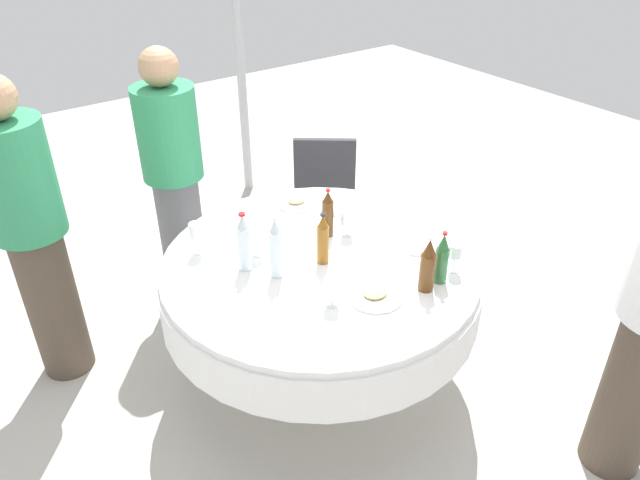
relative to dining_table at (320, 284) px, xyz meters
The scene contains 23 objects.
ground_plane 0.60m from the dining_table, ahead, with size 10.00×10.00×0.00m, color #B7B2A8.
dining_table is the anchor object (origin of this frame).
bottle_clear_inner 0.37m from the dining_table, ahead, with size 0.06×0.06×0.31m.
bottle_brown_right 0.59m from the dining_table, 117.42° to the left, with size 0.07×0.07×0.27m.
bottle_brown_rear 0.35m from the dining_table, 135.74° to the right, with size 0.06×0.06×0.26m.
bottle_green_west 0.63m from the dining_table, 126.23° to the left, with size 0.06×0.06×0.26m.
bottle_amber_mid 0.27m from the dining_table, 98.29° to the left, with size 0.06×0.06×0.26m.
bottle_clear_left 0.45m from the dining_table, 24.35° to the right, with size 0.06×0.06×0.30m.
wine_glass_west 0.65m from the dining_table, 42.41° to the right, with size 0.06×0.06×0.16m.
wine_glass_mid 0.42m from the dining_table, 62.37° to the left, with size 0.07×0.07×0.14m.
wine_glass_left 0.67m from the dining_table, 135.56° to the left, with size 0.06×0.06×0.14m.
wine_glass_outer 0.40m from the dining_table, 43.64° to the right, with size 0.07×0.07×0.14m.
wine_glass_south 0.36m from the dining_table, 157.10° to the right, with size 0.07×0.07×0.14m.
plate_south 0.41m from the dining_table, 93.07° to the left, with size 0.24×0.24×0.04m.
plate_near 0.52m from the dining_table, 160.71° to the left, with size 0.24×0.24×0.02m.
plate_front 0.59m from the dining_table, 112.74° to the right, with size 0.21×0.21×0.04m.
knife_right 0.21m from the dining_table, 82.84° to the right, with size 0.18×0.02×0.01m, color silver.
knife_rear 0.58m from the dining_table, 20.31° to the right, with size 0.18×0.02×0.01m, color silver.
folded_napkin 0.52m from the dining_table, 139.34° to the right, with size 0.15×0.15×0.02m, color white.
person_inner 1.12m from the dining_table, 76.55° to the right, with size 0.34×0.34×1.56m.
person_rear 1.40m from the dining_table, 38.76° to the right, with size 0.34×0.34×1.62m.
chair_left 1.27m from the dining_table, 127.54° to the right, with size 0.56×0.56×0.87m.
tent_pole_main 2.37m from the dining_table, 110.74° to the right, with size 0.07×0.07×2.34m, color #B2B5B7.
Camera 1 is at (1.41, 1.94, 2.35)m, focal length 33.92 mm.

